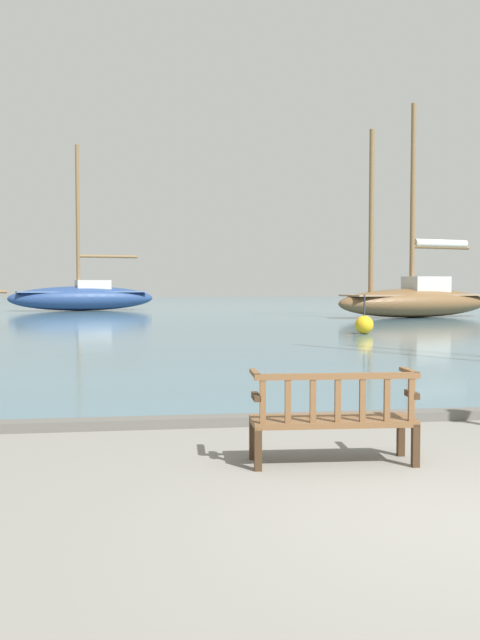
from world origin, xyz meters
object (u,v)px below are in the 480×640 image
sailboat_distant_harbor (83,296)px  sailboat_far_port (416,298)px  park_bench (333,416)px  channel_buoy (364,324)px

sailboat_distant_harbor → sailboat_far_port: bearing=-34.0°
sailboat_distant_harbor → park_bench: bearing=-82.2°
park_bench → sailboat_far_port: size_ratio=0.15×
park_bench → sailboat_far_port: sailboat_far_port is taller
sailboat_far_port → sailboat_distant_harbor: bearing=146.0°
park_bench → sailboat_distant_harbor: (-5.30, 38.85, 0.50)m
park_bench → channel_buoy: size_ratio=1.23×
sailboat_far_port → channel_buoy: (-6.23, -10.92, -0.66)m
park_bench → channel_buoy: 17.31m
sailboat_far_port → sailboat_distant_harbor: sailboat_far_port is taller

